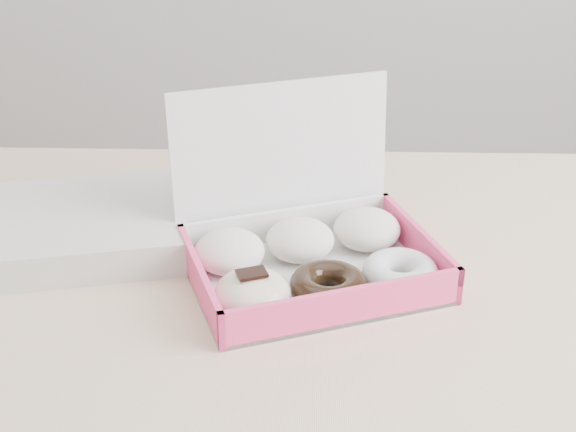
{
  "coord_description": "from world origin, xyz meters",
  "views": [
    {
      "loc": [
        -0.04,
        -0.78,
        1.24
      ],
      "look_at": [
        -0.06,
        0.03,
        0.82
      ],
      "focal_mm": 50.0,
      "sensor_mm": 36.0,
      "label": 1
    }
  ],
  "objects": [
    {
      "name": "newspapers",
      "position": [
        -0.33,
        0.09,
        0.77
      ],
      "size": [
        0.31,
        0.27,
        0.04
      ],
      "primitive_type": "cube",
      "rotation": [
        0.0,
        0.0,
        0.22
      ],
      "color": "silver",
      "rests_on": "table"
    },
    {
      "name": "table",
      "position": [
        0.0,
        0.0,
        0.67
      ],
      "size": [
        1.2,
        0.8,
        0.75
      ],
      "color": "tan",
      "rests_on": "ground"
    },
    {
      "name": "donut_box",
      "position": [
        -0.04,
        0.02,
        0.78
      ],
      "size": [
        0.34,
        0.31,
        0.2
      ],
      "rotation": [
        0.0,
        0.0,
        0.35
      ],
      "color": "white",
      "rests_on": "table"
    }
  ]
}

